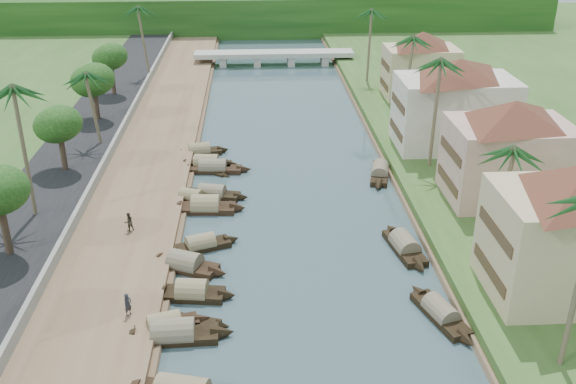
{
  "coord_description": "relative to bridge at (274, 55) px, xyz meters",
  "views": [
    {
      "loc": [
        -3.93,
        -40.83,
        28.2
      ],
      "look_at": [
        -0.77,
        14.62,
        2.0
      ],
      "focal_mm": 40.0,
      "sensor_mm": 36.0,
      "label": 1
    }
  ],
  "objects": [
    {
      "name": "left_bank",
      "position": [
        -16.0,
        -52.0,
        -1.32
      ],
      "size": [
        10.0,
        180.0,
        0.8
      ],
      "primitive_type": "cube",
      "color": "brown",
      "rests_on": "ground"
    },
    {
      "name": "road",
      "position": [
        -24.5,
        -52.0,
        -1.02
      ],
      "size": [
        8.0,
        180.0,
        1.4
      ],
      "primitive_type": "cube",
      "color": "black",
      "rests_on": "ground"
    },
    {
      "name": "sampan_3",
      "position": [
        -9.81,
        -76.61,
        -1.3
      ],
      "size": [
        8.71,
        2.2,
        2.31
      ],
      "rotation": [
        0.0,
        0.0,
        0.03
      ],
      "color": "black",
      "rests_on": "ground"
    },
    {
      "name": "right_bank",
      "position": [
        19.0,
        -52.0,
        -1.12
      ],
      "size": [
        16.0,
        180.0,
        1.2
      ],
      "primitive_type": "cube",
      "color": "#315120",
      "rests_on": "ground"
    },
    {
      "name": "sampan_5",
      "position": [
        -8.91,
        -71.61,
        -1.31
      ],
      "size": [
        7.02,
        2.53,
        2.2
      ],
      "rotation": [
        0.0,
        0.0,
        -0.12
      ],
      "color": "black",
      "rests_on": "ground"
    },
    {
      "name": "canoe_2",
      "position": [
        -8.89,
        -47.57,
        -1.62
      ],
      "size": [
        5.08,
        3.9,
        0.82
      ],
      "rotation": [
        0.0,
        0.0,
        -0.61
      ],
      "color": "black",
      "rests_on": "ground"
    },
    {
      "name": "building_distant",
      "position": [
        19.99,
        -24.0,
        4.16
      ],
      "size": [
        12.62,
        12.62,
        9.2
      ],
      "color": "tan",
      "rests_on": "right_bank"
    },
    {
      "name": "sampan_16",
      "position": [
        9.69,
        -49.58,
        -1.31
      ],
      "size": [
        3.53,
        8.81,
        2.13
      ],
      "rotation": [
        0.0,
        0.0,
        1.34
      ],
      "color": "black",
      "rests_on": "ground"
    },
    {
      "name": "palm_8",
      "position": [
        -20.5,
        -11.18,
        10.04
      ],
      "size": [
        3.2,
        3.2,
        12.17
      ],
      "color": "brown",
      "rests_on": "ground"
    },
    {
      "name": "tree_4",
      "position": [
        -24.0,
        -32.44,
        4.71
      ],
      "size": [
        4.87,
        4.87,
        7.11
      ],
      "color": "#4E3A2C",
      "rests_on": "ground"
    },
    {
      "name": "building_mid",
      "position": [
        19.99,
        -58.0,
        4.41
      ],
      "size": [
        14.11,
        14.11,
        9.7
      ],
      "color": "#D3A395",
      "rests_on": "right_bank"
    },
    {
      "name": "palm_2",
      "position": [
        15.0,
        -49.84,
        10.65
      ],
      "size": [
        3.2,
        3.2,
        13.02
      ],
      "color": "brown",
      "rests_on": "ground"
    },
    {
      "name": "sampan_11",
      "position": [
        -9.31,
        -46.19,
        -1.31
      ],
      "size": [
        7.88,
        2.38,
        2.23
      ],
      "rotation": [
        0.0,
        0.0,
        -0.09
      ],
      "color": "black",
      "rests_on": "ground"
    },
    {
      "name": "treeline",
      "position": [
        -0.0,
        28.0,
        2.28
      ],
      "size": [
        120.0,
        14.0,
        8.0
      ],
      "color": "#10350E",
      "rests_on": "ground"
    },
    {
      "name": "palm_7",
      "position": [
        14.0,
        -15.63,
        9.95
      ],
      "size": [
        3.2,
        3.2,
        12.29
      ],
      "color": "brown",
      "rests_on": "ground"
    },
    {
      "name": "retaining_wall",
      "position": [
        -20.2,
        -52.0,
        -0.37
      ],
      "size": [
        0.4,
        180.0,
        1.1
      ],
      "primitive_type": "cube",
      "color": "gray",
      "rests_on": "left_bank"
    },
    {
      "name": "palm_6",
      "position": [
        -22.0,
        -41.34,
        7.72
      ],
      "size": [
        3.2,
        3.2,
        9.77
      ],
      "color": "brown",
      "rests_on": "ground"
    },
    {
      "name": "palm_1",
      "position": [
        16.0,
        -66.95,
        7.84
      ],
      "size": [
        3.2,
        3.2,
        10.11
      ],
      "color": "brown",
      "rests_on": "ground"
    },
    {
      "name": "ground",
      "position": [
        -0.0,
        -72.0,
        -1.72
      ],
      "size": [
        220.0,
        220.0,
        0.0
      ],
      "primitive_type": "plane",
      "color": "#394E55",
      "rests_on": "ground"
    },
    {
      "name": "tree_5",
      "position": [
        -24.0,
        -21.2,
        4.97
      ],
      "size": [
        4.38,
        4.38,
        7.2
      ],
      "color": "#4E3A2C",
      "rests_on": "ground"
    },
    {
      "name": "sampan_9",
      "position": [
        -8.28,
        -53.99,
        -1.31
      ],
      "size": [
        7.87,
        3.32,
        1.99
      ],
      "rotation": [
        0.0,
        0.0,
        -0.25
      ],
      "color": "black",
      "rests_on": "ground"
    },
    {
      "name": "sampan_4",
      "position": [
        -10.53,
        -75.6,
        -1.31
      ],
      "size": [
        6.91,
        3.33,
        1.97
      ],
      "rotation": [
        0.0,
        0.0,
        0.29
      ],
      "color": "black",
      "rests_on": "ground"
    },
    {
      "name": "palm_3",
      "position": [
        16.0,
        -32.53,
        9.4
      ],
      "size": [
        3.2,
        3.2,
        11.72
      ],
      "color": "brown",
      "rests_on": "ground"
    },
    {
      "name": "sampan_15",
      "position": [
        8.83,
        -65.57,
        -1.31
      ],
      "size": [
        3.12,
        8.48,
        2.22
      ],
      "rotation": [
        0.0,
        0.0,
        1.75
      ],
      "color": "black",
      "rests_on": "ground"
    },
    {
      "name": "sampan_8",
      "position": [
        -8.74,
        -56.99,
        -1.3
      ],
      "size": [
        8.04,
        2.46,
        2.43
      ],
      "rotation": [
        0.0,
        0.0,
        -0.06
      ],
      "color": "black",
      "rests_on": "ground"
    },
    {
      "name": "person_near",
      "position": [
        -13.11,
        -74.68,
        -0.04
      ],
      "size": [
        0.71,
        0.77,
        1.76
      ],
      "primitive_type": "imported",
      "rotation": [
        0.0,
        0.0,
        0.97
      ],
      "color": "#282830",
      "rests_on": "left_bank"
    },
    {
      "name": "sampan_6",
      "position": [
        -9.8,
        -67.48,
        -1.3
      ],
      "size": [
        7.75,
        4.71,
        2.29
      ],
      "rotation": [
        0.0,
        0.0,
        -0.41
      ],
      "color": "black",
      "rests_on": "ground"
    },
    {
      "name": "canoe_1",
      "position": [
        -8.62,
        -74.64,
        -1.62
      ],
      "size": [
        5.62,
        2.66,
        0.91
      ],
      "rotation": [
        0.0,
        0.0,
        -0.32
      ],
      "color": "black",
      "rests_on": "ground"
    },
    {
      "name": "sampan_13",
      "position": [
        -10.33,
        -42.18,
        -1.31
      ],
      "size": [
        7.26,
        2.68,
        1.98
      ],
      "rotation": [
        0.0,
        0.0,
        0.17
      ],
      "color": "black",
      "rests_on": "ground"
    },
    {
      "name": "tree_6",
      "position": [
        24.0,
        -40.8,
        4.75
      ],
      "size": [
        4.91,
        4.91,
        7.38
      ],
      "color": "#4E3A2C",
      "rests_on": "ground"
    },
    {
      "name": "sampan_7",
      "position": [
        -8.74,
        -64.32,
        -1.31
      ],
      "size": [
        7.24,
        3.85,
        1.95
      ],
      "rotation": [
        0.0,
        0.0,
        0.35
      ],
      "color": "black",
      "rests_on": "ground"
    },
    {
      "name": "sampan_12",
      "position": [
        -8.52,
        -47.43,
        -1.31
      ],
      "size": [
        8.88,
        2.29,
        2.1
      ],
      "rotation": [
        0.0,
        0.0,
        -0.08
      ],
      "color": "black",
      "rests_on": "ground"
    },
    {
      "name": "building_far",
      "position": [
        18.99,
        -44.0,
        4.66
      ],
      "size": [
        15.59,
        15.59,
        10.2
      ],
      "color": "silver",
      "rests_on": "right_bank"
    },
    {
      "name": "person_far",
      "position": [
        -15.16,
        -62.04,
        -0.05
      ],
      "size": [
        1.07,
        1.03,
        1.75
      ],
      "primitive_type": "imported",
      "rotation": [
        0.0,
        0.0,
        3.76
      ],
      "color": "#3A3128",
      "rests_on": "left_bank"
    },
    {
      "name": "sampan_10",
      "position": [
        -10.32,
        -54.75,
        -1.32
      ],
      "size": [
        6.36,
        3.66,
        1.81
      ],
      "rotation": [
        0.0,
        0.0,
        -0.39
      ],
      "color": "black",
      "rests_on": "ground"
    },
    {
      "name": "sampan_14",
      "position": [
        9.3,
        -75.23,
        -1.31
      ],
      "size": [
        3.9,
        8.14,
        1.99
      ],
      "rotation": [
        0.0,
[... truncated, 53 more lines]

